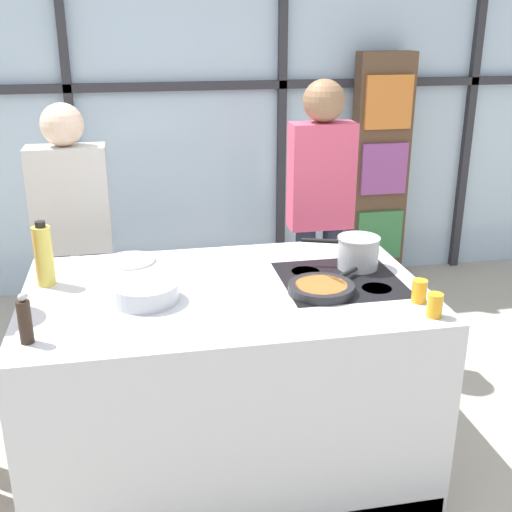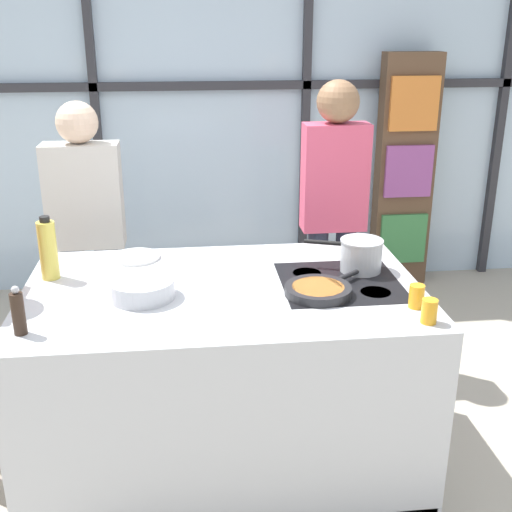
# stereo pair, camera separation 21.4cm
# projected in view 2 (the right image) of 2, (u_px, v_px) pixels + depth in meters

# --- Properties ---
(ground_plane) EXTENTS (18.00, 18.00, 0.00)m
(ground_plane) POSITION_uv_depth(u_px,v_px,m) (226.00, 460.00, 3.08)
(ground_plane) COLOR #BCB29E
(back_window_wall) EXTENTS (6.40, 0.10, 2.80)m
(back_window_wall) POSITION_uv_depth(u_px,v_px,m) (202.00, 104.00, 4.72)
(back_window_wall) COLOR silver
(back_window_wall) RESTS_ON ground_plane
(bookshelf) EXTENTS (0.43, 0.19, 1.77)m
(bookshelf) POSITION_uv_depth(u_px,v_px,m) (405.00, 173.00, 4.88)
(bookshelf) COLOR brown
(bookshelf) RESTS_ON ground_plane
(demo_island) EXTENTS (1.71, 1.06, 0.91)m
(demo_island) POSITION_uv_depth(u_px,v_px,m) (225.00, 378.00, 2.92)
(demo_island) COLOR silver
(demo_island) RESTS_ON ground_plane
(spectator_far_left) EXTENTS (0.41, 0.22, 1.59)m
(spectator_far_left) POSITION_uv_depth(u_px,v_px,m) (87.00, 226.00, 3.57)
(spectator_far_left) COLOR #232838
(spectator_far_left) RESTS_ON ground_plane
(spectator_center_left) EXTENTS (0.37, 0.24, 1.69)m
(spectator_center_left) POSITION_uv_depth(u_px,v_px,m) (334.00, 204.00, 3.69)
(spectator_center_left) COLOR #232838
(spectator_center_left) RESTS_ON ground_plane
(frying_pan) EXTENTS (0.43, 0.38, 0.04)m
(frying_pan) POSITION_uv_depth(u_px,v_px,m) (319.00, 289.00, 2.69)
(frying_pan) COLOR #232326
(frying_pan) RESTS_ON demo_island
(saucepan) EXTENTS (0.35, 0.20, 0.15)m
(saucepan) POSITION_uv_depth(u_px,v_px,m) (361.00, 254.00, 2.92)
(saucepan) COLOR silver
(saucepan) RESTS_ON demo_island
(white_plate) EXTENTS (0.23, 0.23, 0.01)m
(white_plate) POSITION_uv_depth(u_px,v_px,m) (136.00, 257.00, 3.10)
(white_plate) COLOR white
(white_plate) RESTS_ON demo_island
(mixing_bowl) EXTENTS (0.27, 0.27, 0.08)m
(mixing_bowl) POSITION_uv_depth(u_px,v_px,m) (142.00, 288.00, 2.65)
(mixing_bowl) COLOR silver
(mixing_bowl) RESTS_ON demo_island
(oil_bottle) EXTENTS (0.08, 0.08, 0.29)m
(oil_bottle) POSITION_uv_depth(u_px,v_px,m) (48.00, 250.00, 2.82)
(oil_bottle) COLOR #E0CC4C
(oil_bottle) RESTS_ON demo_island
(pepper_grinder) EXTENTS (0.05, 0.05, 0.19)m
(pepper_grinder) POSITION_uv_depth(u_px,v_px,m) (18.00, 312.00, 2.33)
(pepper_grinder) COLOR #332319
(pepper_grinder) RESTS_ON demo_island
(juice_glass_near) EXTENTS (0.06, 0.06, 0.10)m
(juice_glass_near) POSITION_uv_depth(u_px,v_px,m) (429.00, 311.00, 2.43)
(juice_glass_near) COLOR orange
(juice_glass_near) RESTS_ON demo_island
(juice_glass_far) EXTENTS (0.06, 0.06, 0.10)m
(juice_glass_far) POSITION_uv_depth(u_px,v_px,m) (417.00, 296.00, 2.56)
(juice_glass_far) COLOR orange
(juice_glass_far) RESTS_ON demo_island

